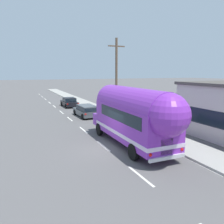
{
  "coord_description": "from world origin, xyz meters",
  "views": [
    {
      "loc": [
        -5.53,
        -13.29,
        5.14
      ],
      "look_at": [
        1.87,
        3.31,
        1.87
      ],
      "focal_mm": 35.54,
      "sensor_mm": 36.0,
      "label": 1
    }
  ],
  "objects": [
    {
      "name": "lane_markings",
      "position": [
        2.65,
        12.34,
        0.0
      ],
      "size": [
        3.89,
        80.0,
        0.01
      ],
      "color": "silver",
      "rests_on": "ground"
    },
    {
      "name": "ground_plane",
      "position": [
        0.0,
        0.0,
        0.0
      ],
      "size": [
        300.0,
        300.0,
        0.0
      ],
      "primitive_type": "plane",
      "color": "#565454"
    },
    {
      "name": "utility_pole",
      "position": [
        4.21,
        7.47,
        4.42
      ],
      "size": [
        1.8,
        0.24,
        8.5
      ],
      "color": "brown",
      "rests_on": "ground"
    },
    {
      "name": "car_second",
      "position": [
        2.08,
        19.64,
        0.73
      ],
      "size": [
        1.96,
        4.35,
        1.37
      ],
      "color": "black",
      "rests_on": "ground"
    },
    {
      "name": "painted_bus",
      "position": [
        1.88,
        -0.5,
        2.31
      ],
      "size": [
        2.63,
        10.3,
        4.12
      ],
      "color": "purple",
      "rests_on": "ground"
    },
    {
      "name": "sidewalk_slab",
      "position": [
        5.09,
        10.0,
        0.07
      ],
      "size": [
        2.65,
        90.0,
        0.15
      ],
      "primitive_type": "cube",
      "color": "#9E9B93",
      "rests_on": "ground"
    },
    {
      "name": "car_lead",
      "position": [
        2.1,
        11.14,
        0.79
      ],
      "size": [
        2.11,
        4.44,
        1.37
      ],
      "color": "#474C51",
      "rests_on": "ground"
    }
  ]
}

